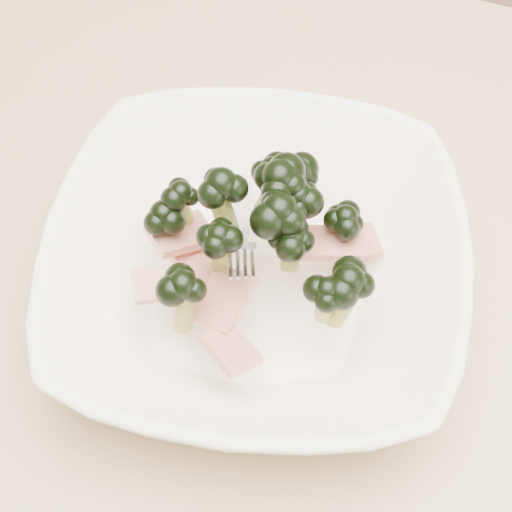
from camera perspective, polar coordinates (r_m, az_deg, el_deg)
name	(u,v)px	position (r m, az deg, el deg)	size (l,w,h in m)	color
dining_table	(384,370)	(0.65, 10.23, -8.97)	(1.20, 0.80, 0.75)	tan
broccoli_dish	(257,262)	(0.52, 0.07, -0.44)	(0.37, 0.37, 0.13)	white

